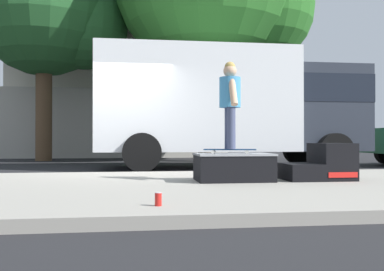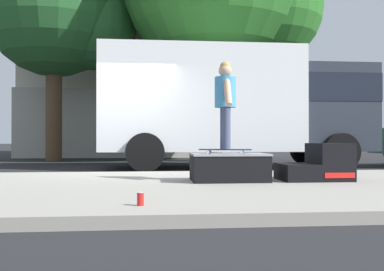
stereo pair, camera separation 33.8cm
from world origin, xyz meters
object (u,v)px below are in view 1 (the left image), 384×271
at_px(skate_box, 233,166).
at_px(kicker_ramp, 322,165).
at_px(skateboard, 230,150).
at_px(box_truck, 231,103).
at_px(soda_can, 158,199).
at_px(skater_kid, 230,98).
at_px(street_tree_main, 53,11).

relative_size(skate_box, kicker_ramp, 1.10).
distance_m(kicker_ramp, skateboard, 1.50).
height_order(kicker_ramp, box_truck, box_truck).
bearing_deg(soda_can, skater_kid, 62.02).
bearing_deg(skater_kid, skateboard, 116.57).
height_order(skater_kid, soda_can, skater_kid).
bearing_deg(skateboard, kicker_ramp, 1.85).
bearing_deg(skater_kid, box_truck, 76.73).
bearing_deg(kicker_ramp, street_tree_main, 120.95).
distance_m(skateboard, soda_can, 2.64).
relative_size(skateboard, street_tree_main, 0.10).
bearing_deg(box_truck, soda_can, -108.29).
distance_m(skater_kid, box_truck, 5.01).
distance_m(skateboard, skater_kid, 0.78).
bearing_deg(skater_kid, street_tree_main, 113.81).
height_order(skate_box, street_tree_main, street_tree_main).
bearing_deg(skateboard, skate_box, 37.00).
relative_size(skateboard, skater_kid, 0.61).
bearing_deg(box_truck, skater_kid, -103.27).
xyz_separation_m(skateboard, street_tree_main, (-4.20, 9.51, 4.68)).
xyz_separation_m(skate_box, box_truck, (1.08, 4.82, 1.36)).
bearing_deg(box_truck, street_tree_main, 139.03).
bearing_deg(street_tree_main, soda_can, -75.86).
relative_size(skater_kid, box_truck, 0.19).
bearing_deg(box_truck, skate_box, -102.68).
relative_size(kicker_ramp, skater_kid, 0.79).
relative_size(skate_box, soda_can, 9.08).
bearing_deg(skateboard, soda_can, -117.98).
distance_m(skater_kid, soda_can, 2.87).
xyz_separation_m(kicker_ramp, box_truck, (-0.33, 4.82, 1.35)).
xyz_separation_m(skater_kid, soda_can, (-1.22, -2.30, -1.19)).
distance_m(kicker_ramp, soda_can, 3.58).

